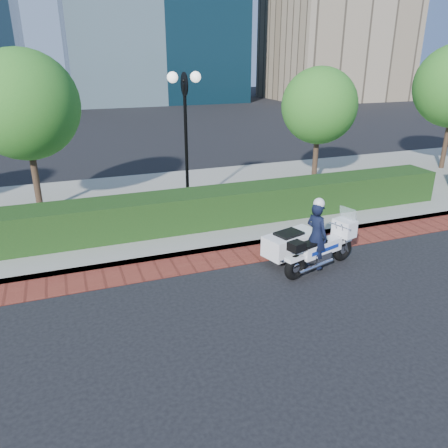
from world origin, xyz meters
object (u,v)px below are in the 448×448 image
object	(u,v)px
tree_c	(319,106)
police_motorcycle	(308,242)
lamppost	(185,120)
tree_b	(24,105)

from	to	relation	value
tree_c	police_motorcycle	distance (m)	7.60
police_motorcycle	lamppost	bearing A→B (deg)	92.19
tree_c	police_motorcycle	size ratio (longest dim) A/B	1.89
tree_b	tree_c	bearing A→B (deg)	-0.00
lamppost	tree_c	world-z (taller)	tree_c
tree_b	tree_c	size ratio (longest dim) A/B	1.14
tree_c	police_motorcycle	xyz separation A→B (m)	(-3.89, -6.06, -2.42)
tree_b	police_motorcycle	bearing A→B (deg)	-44.76
lamppost	police_motorcycle	world-z (taller)	lamppost
tree_b	tree_c	world-z (taller)	tree_b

